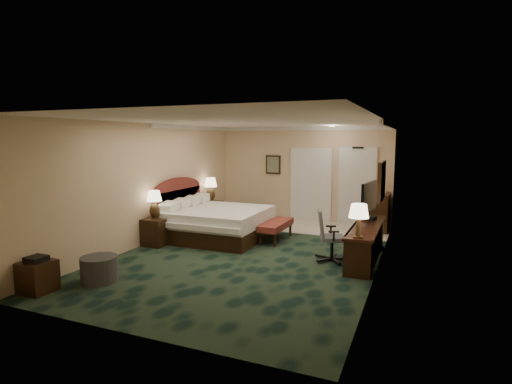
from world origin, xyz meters
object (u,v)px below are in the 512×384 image
at_px(bed, 217,223).
at_px(bed_bench, 276,231).
at_px(desk, 366,243).
at_px(nightstand_far, 212,212).
at_px(lamp_near, 155,205).
at_px(tv, 369,200).
at_px(nightstand_near, 157,232).
at_px(minibar, 379,212).
at_px(lamp_far, 211,190).
at_px(ottoman, 99,269).
at_px(side_table, 38,277).
at_px(desk_chair, 332,236).

distance_m(bed, bed_bench, 1.42).
bearing_deg(desk, nightstand_far, 156.51).
bearing_deg(lamp_near, tv, 16.63).
bearing_deg(nightstand_near, nightstand_far, 89.94).
relative_size(desk, minibar, 2.46).
distance_m(lamp_far, ottoman, 4.95).
distance_m(desk, tv, 1.01).
bearing_deg(bed, nightstand_far, 122.62).
height_order(bed_bench, minibar, minibar).
bearing_deg(lamp_near, bed, 47.72).
height_order(desk, minibar, minibar).
distance_m(desk, minibar, 2.77).
xyz_separation_m(side_table, minibar, (4.44, 6.40, 0.24)).
xyz_separation_m(bed, lamp_near, (-0.98, -1.08, 0.56)).
distance_m(nightstand_far, desk_chair, 4.47).
xyz_separation_m(ottoman, minibar, (3.89, 5.69, 0.27)).
bearing_deg(bed, ottoman, -96.93).
xyz_separation_m(nightstand_far, lamp_far, (-0.04, -0.00, 0.64)).
distance_m(tv, minibar, 2.16).
bearing_deg(desk_chair, lamp_near, 166.22).
bearing_deg(tv, side_table, -127.58).
xyz_separation_m(nightstand_far, desk, (4.46, -1.94, 0.04)).
bearing_deg(lamp_near, ottoman, -75.97).
xyz_separation_m(lamp_near, tv, (4.44, 1.33, 0.16)).
relative_size(lamp_near, desk, 0.26).
bearing_deg(tv, desk_chair, -110.81).
xyz_separation_m(lamp_near, desk, (4.49, 0.63, -0.57)).
relative_size(nightstand_far, lamp_far, 0.91).
distance_m(nightstand_near, lamp_far, 2.64).
bearing_deg(ottoman, side_table, -128.13).
height_order(nightstand_far, tv, tv).
bearing_deg(side_table, tv, 44.36).
bearing_deg(minibar, nightstand_far, -169.43).
distance_m(lamp_far, tv, 4.62).
bearing_deg(minibar, bed_bench, -136.58).
xyz_separation_m(lamp_near, ottoman, (0.57, -2.29, -0.70)).
bearing_deg(lamp_near, minibar, 37.30).
relative_size(nightstand_near, bed_bench, 0.46).
distance_m(bed, lamp_near, 1.56).
xyz_separation_m(lamp_near, lamp_far, (-0.01, 2.57, 0.03)).
xyz_separation_m(lamp_near, side_table, (0.02, -3.00, -0.67)).
distance_m(bed, nightstand_far, 1.77).
bearing_deg(bed, lamp_near, -132.28).
relative_size(bed_bench, side_table, 2.68).
distance_m(lamp_near, tv, 4.64).
height_order(bed, bed_bench, bed).
height_order(ottoman, desk, desk).
distance_m(nightstand_far, ottoman, 4.90).
height_order(bed, nightstand_far, bed).
bearing_deg(side_table, lamp_near, 90.38).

